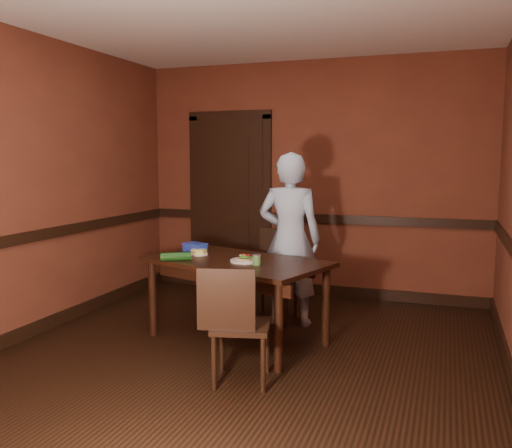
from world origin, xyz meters
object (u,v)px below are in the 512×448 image
Objects in this scene: sandwich_plate at (245,260)px; sauce_jar at (257,260)px; dining_table at (237,300)px; food_tub at (195,248)px; chair_near at (241,323)px; chair_far at (274,275)px; person at (290,239)px; cheese_saucer at (199,253)px.

sandwich_plate is 0.18m from sauce_jar.
sandwich_plate is at bearing -13.74° from dining_table.
sauce_jar and food_tub have the same top height.
chair_far is at bearing -94.63° from chair_near.
sandwich_plate is (-0.25, 0.75, 0.31)m from chair_near.
chair_far is at bearing 61.24° from food_tub.
chair_far is (0.11, 0.72, 0.08)m from dining_table.
person is 18.74× the size of sauce_jar.
sauce_jar is 0.71m from cheese_saucer.
person reaches higher than dining_table.
chair_near is at bearing 87.38° from person.
dining_table is at bearing -1.11° from food_tub.
sandwich_plate is at bearing 143.29° from sauce_jar.
cheese_saucer is at bearing 31.93° from person.
sandwich_plate is at bearing 69.44° from person.
cheese_saucer is at bearing -176.60° from dining_table.
sandwich_plate is at bearing -85.01° from chair_near.
chair_far is 0.43m from person.
food_tub is (-0.79, -0.43, -0.06)m from person.
dining_table is at bearing 145.46° from sauce_jar.
chair_far is 3.59× the size of food_tub.
dining_table is at bearing -14.23° from cheese_saucer.
chair_near is (0.24, -1.53, -0.02)m from chair_far.
chair_far is 0.95m from sauce_jar.
food_tub is (-0.85, 1.01, 0.34)m from chair_near.
chair_near is 1.50m from person.
person reaches higher than food_tub.
sauce_jar is at bearing -5.56° from food_tub.
dining_table is 1.74× the size of chair_far.
chair_near is 0.85m from sandwich_plate.
chair_far is at bearing 89.31° from sandwich_plate.
chair_near is at bearing -71.30° from sandwich_plate.
dining_table is 0.73m from chair_far.
person is at bearing -101.37° from chair_near.
sandwich_plate is (-0.01, -0.78, 0.30)m from chair_far.
person is 6.67× the size of food_tub.
cheese_saucer is at bearing 157.44° from sauce_jar.
chair_far is at bearing 98.76° from dining_table.
chair_far is 5.39× the size of cheese_saucer.
sauce_jar is (-0.11, 0.64, 0.34)m from chair_near.
person is 0.73m from sandwich_plate.
chair_near is 9.73× the size of sauce_jar.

